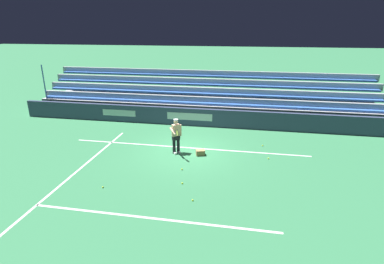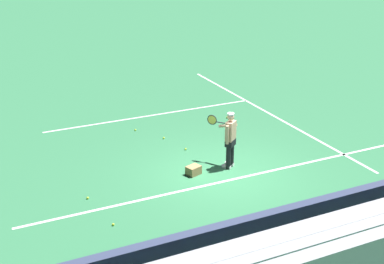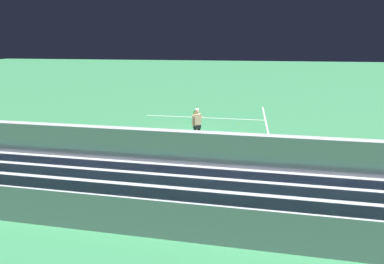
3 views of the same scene
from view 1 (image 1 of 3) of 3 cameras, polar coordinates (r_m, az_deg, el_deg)
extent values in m
plane|color=#337A4C|center=(14.74, -1.25, -3.74)|extent=(160.00, 160.00, 0.00)
cube|color=white|center=(15.19, -0.87, -2.99)|extent=(12.00, 0.10, 0.01)
cube|color=white|center=(12.92, -23.50, -9.03)|extent=(0.10, 12.00, 0.01)
cube|color=white|center=(10.09, -7.80, -15.94)|extent=(8.22, 0.10, 0.01)
cube|color=#384260|center=(18.32, 1.30, 2.81)|extent=(23.28, 0.24, 1.10)
cube|color=silver|center=(18.27, -0.49, 2.95)|extent=(2.80, 0.01, 0.44)
cube|color=silver|center=(19.63, -13.74, 3.56)|extent=(2.20, 0.01, 0.40)
cube|color=#9EA3A8|center=(20.41, 2.29, 4.56)|extent=(22.11, 3.20, 1.10)
cube|color=blue|center=(19.10, 1.80, 5.47)|extent=(21.67, 0.40, 0.12)
cube|color=#9EA3A8|center=(19.34, 1.93, 6.08)|extent=(22.11, 0.24, 0.45)
cube|color=blue|center=(19.77, 2.16, 7.29)|extent=(21.67, 0.40, 0.12)
cube|color=#9EA3A8|center=(20.01, 2.29, 7.86)|extent=(22.11, 0.24, 0.45)
cube|color=blue|center=(20.46, 2.51, 8.99)|extent=(21.67, 0.40, 0.12)
cube|color=#9EA3A8|center=(20.70, 2.63, 9.52)|extent=(22.11, 0.24, 0.45)
cube|color=blue|center=(21.16, 2.84, 10.57)|extent=(21.67, 0.40, 0.12)
cube|color=#9EA3A8|center=(21.41, 2.95, 11.07)|extent=(22.11, 0.24, 0.45)
cylinder|color=#4C70B2|center=(22.89, -26.15, 7.18)|extent=(0.08, 0.08, 3.40)
cylinder|color=black|center=(14.47, -2.64, -2.33)|extent=(0.15, 0.15, 0.88)
cylinder|color=black|center=(14.39, -3.44, -2.48)|extent=(0.15, 0.15, 0.88)
cube|color=white|center=(14.57, -2.52, -3.85)|extent=(0.26, 0.29, 0.09)
cube|color=white|center=(14.49, -3.31, -4.01)|extent=(0.26, 0.29, 0.09)
cube|color=black|center=(14.30, -3.06, -1.07)|extent=(0.40, 0.38, 0.20)
cube|color=tan|center=(14.17, -3.09, 0.33)|extent=(0.41, 0.38, 0.58)
sphere|color=tan|center=(14.03, -3.10, 1.98)|extent=(0.21, 0.21, 0.21)
cylinder|color=white|center=(14.00, -3.11, 2.33)|extent=(0.20, 0.20, 0.05)
cylinder|color=tan|center=(14.28, -2.19, 0.33)|extent=(0.09, 0.09, 0.56)
cylinder|color=tan|center=(13.89, -3.69, 0.13)|extent=(0.42, 0.52, 0.24)
cylinder|color=black|center=(13.66, -3.29, 0.03)|extent=(0.21, 0.26, 0.03)
torus|color=black|center=(13.41, -2.82, -0.16)|extent=(0.21, 0.26, 0.31)
cylinder|color=#D6D14C|center=(13.41, -2.82, -0.16)|extent=(0.17, 0.22, 0.27)
cube|color=#A87F51|center=(14.30, 1.60, -3.93)|extent=(0.47, 0.41, 0.26)
sphere|color=#CCE533|center=(14.37, 14.35, -4.88)|extent=(0.07, 0.07, 0.07)
sphere|color=#CCE533|center=(12.08, -16.63, -10.03)|extent=(0.07, 0.07, 0.07)
sphere|color=#CCE533|center=(10.82, 0.12, -12.85)|extent=(0.07, 0.07, 0.07)
sphere|color=#CCE533|center=(12.93, -1.93, -7.10)|extent=(0.07, 0.07, 0.07)
sphere|color=#CCE533|center=(15.80, 13.31, -2.52)|extent=(0.07, 0.07, 0.07)
sphere|color=#CCE533|center=(11.86, -1.87, -9.72)|extent=(0.07, 0.07, 0.07)
camera|label=2|loc=(25.92, 20.93, 20.75)|focal=50.00mm
camera|label=3|loc=(28.04, -1.08, 17.50)|focal=28.00mm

